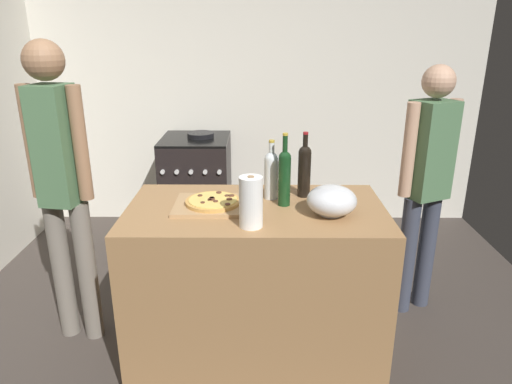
{
  "coord_description": "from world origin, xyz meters",
  "views": [
    {
      "loc": [
        0.15,
        -1.67,
        1.79
      ],
      "look_at": [
        0.13,
        0.69,
        0.95
      ],
      "focal_mm": 32.67,
      "sensor_mm": 36.0,
      "label": 1
    }
  ],
  "objects_px": {
    "pizza": "(213,201)",
    "mixing_bowl": "(332,201)",
    "wine_bottle_green": "(304,168)",
    "paper_towel_roll": "(251,202)",
    "wine_bottle_clear": "(271,173)",
    "wine_bottle_amber": "(284,175)",
    "stove": "(197,186)",
    "person_in_red": "(426,177)",
    "person_in_stripes": "(61,179)"
  },
  "relations": [
    {
      "from": "wine_bottle_green",
      "to": "person_in_red",
      "type": "bearing_deg",
      "value": 21.07
    },
    {
      "from": "stove",
      "to": "person_in_red",
      "type": "height_order",
      "value": "person_in_red"
    },
    {
      "from": "stove",
      "to": "pizza",
      "type": "bearing_deg",
      "value": -79.3
    },
    {
      "from": "paper_towel_roll",
      "to": "wine_bottle_clear",
      "type": "bearing_deg",
      "value": 74.85
    },
    {
      "from": "pizza",
      "to": "wine_bottle_green",
      "type": "bearing_deg",
      "value": 19.28
    },
    {
      "from": "mixing_bowl",
      "to": "stove",
      "type": "height_order",
      "value": "mixing_bowl"
    },
    {
      "from": "wine_bottle_amber",
      "to": "stove",
      "type": "xyz_separation_m",
      "value": [
        -0.69,
        1.64,
        -0.62
      ]
    },
    {
      "from": "pizza",
      "to": "person_in_red",
      "type": "relative_size",
      "value": 0.18
    },
    {
      "from": "mixing_bowl",
      "to": "stove",
      "type": "relative_size",
      "value": 0.27
    },
    {
      "from": "wine_bottle_amber",
      "to": "person_in_stripes",
      "type": "height_order",
      "value": "person_in_stripes"
    },
    {
      "from": "wine_bottle_amber",
      "to": "wine_bottle_clear",
      "type": "distance_m",
      "value": 0.12
    },
    {
      "from": "wine_bottle_green",
      "to": "wine_bottle_amber",
      "type": "bearing_deg",
      "value": -129.97
    },
    {
      "from": "wine_bottle_green",
      "to": "person_in_stripes",
      "type": "height_order",
      "value": "person_in_stripes"
    },
    {
      "from": "mixing_bowl",
      "to": "wine_bottle_clear",
      "type": "bearing_deg",
      "value": 140.36
    },
    {
      "from": "paper_towel_roll",
      "to": "person_in_red",
      "type": "relative_size",
      "value": 0.16
    },
    {
      "from": "pizza",
      "to": "paper_towel_roll",
      "type": "xyz_separation_m",
      "value": [
        0.2,
        -0.25,
        0.09
      ]
    },
    {
      "from": "wine_bottle_clear",
      "to": "wine_bottle_green",
      "type": "xyz_separation_m",
      "value": [
        0.18,
        0.04,
        0.01
      ]
    },
    {
      "from": "pizza",
      "to": "stove",
      "type": "xyz_separation_m",
      "value": [
        -0.32,
        1.67,
        -0.49
      ]
    },
    {
      "from": "wine_bottle_amber",
      "to": "stove",
      "type": "height_order",
      "value": "wine_bottle_amber"
    },
    {
      "from": "wine_bottle_clear",
      "to": "stove",
      "type": "bearing_deg",
      "value": 112.06
    },
    {
      "from": "wine_bottle_amber",
      "to": "wine_bottle_clear",
      "type": "relative_size",
      "value": 1.18
    },
    {
      "from": "wine_bottle_amber",
      "to": "wine_bottle_green",
      "type": "relative_size",
      "value": 1.07
    },
    {
      "from": "pizza",
      "to": "person_in_stripes",
      "type": "relative_size",
      "value": 0.16
    },
    {
      "from": "wine_bottle_amber",
      "to": "person_in_stripes",
      "type": "distance_m",
      "value": 1.23
    },
    {
      "from": "wine_bottle_amber",
      "to": "person_in_red",
      "type": "bearing_deg",
      "value": 26.08
    },
    {
      "from": "person_in_stripes",
      "to": "person_in_red",
      "type": "relative_size",
      "value": 1.09
    },
    {
      "from": "pizza",
      "to": "stove",
      "type": "height_order",
      "value": "pizza"
    },
    {
      "from": "mixing_bowl",
      "to": "wine_bottle_clear",
      "type": "relative_size",
      "value": 0.76
    },
    {
      "from": "mixing_bowl",
      "to": "stove",
      "type": "distance_m",
      "value": 2.07
    },
    {
      "from": "paper_towel_roll",
      "to": "wine_bottle_amber",
      "type": "distance_m",
      "value": 0.33
    },
    {
      "from": "pizza",
      "to": "mixing_bowl",
      "type": "bearing_deg",
      "value": -10.22
    },
    {
      "from": "wine_bottle_green",
      "to": "person_in_stripes",
      "type": "bearing_deg",
      "value": -179.38
    },
    {
      "from": "pizza",
      "to": "mixing_bowl",
      "type": "relative_size",
      "value": 1.15
    },
    {
      "from": "wine_bottle_green",
      "to": "mixing_bowl",
      "type": "bearing_deg",
      "value": -67.99
    },
    {
      "from": "paper_towel_roll",
      "to": "wine_bottle_clear",
      "type": "xyz_separation_m",
      "value": [
        0.1,
        0.38,
        0.02
      ]
    },
    {
      "from": "pizza",
      "to": "person_in_red",
      "type": "bearing_deg",
      "value": 20.39
    },
    {
      "from": "mixing_bowl",
      "to": "person_in_red",
      "type": "xyz_separation_m",
      "value": [
        0.67,
        0.58,
        -0.06
      ]
    },
    {
      "from": "wine_bottle_clear",
      "to": "person_in_red",
      "type": "bearing_deg",
      "value": 19.27
    },
    {
      "from": "paper_towel_roll",
      "to": "wine_bottle_green",
      "type": "bearing_deg",
      "value": 55.79
    },
    {
      "from": "pizza",
      "to": "mixing_bowl",
      "type": "distance_m",
      "value": 0.61
    },
    {
      "from": "wine_bottle_amber",
      "to": "person_in_stripes",
      "type": "xyz_separation_m",
      "value": [
        -1.22,
        0.12,
        -0.07
      ]
    },
    {
      "from": "pizza",
      "to": "wine_bottle_clear",
      "type": "bearing_deg",
      "value": 23.82
    },
    {
      "from": "person_in_stripes",
      "to": "wine_bottle_amber",
      "type": "bearing_deg",
      "value": -5.81
    },
    {
      "from": "wine_bottle_clear",
      "to": "paper_towel_roll",
      "type": "bearing_deg",
      "value": -105.15
    },
    {
      "from": "wine_bottle_clear",
      "to": "stove",
      "type": "distance_m",
      "value": 1.76
    },
    {
      "from": "pizza",
      "to": "paper_towel_roll",
      "type": "bearing_deg",
      "value": -50.88
    },
    {
      "from": "wine_bottle_clear",
      "to": "person_in_stripes",
      "type": "bearing_deg",
      "value": 178.96
    },
    {
      "from": "wine_bottle_green",
      "to": "paper_towel_roll",
      "type": "bearing_deg",
      "value": -124.21
    },
    {
      "from": "mixing_bowl",
      "to": "person_in_stripes",
      "type": "height_order",
      "value": "person_in_stripes"
    },
    {
      "from": "pizza",
      "to": "wine_bottle_green",
      "type": "distance_m",
      "value": 0.53
    }
  ]
}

